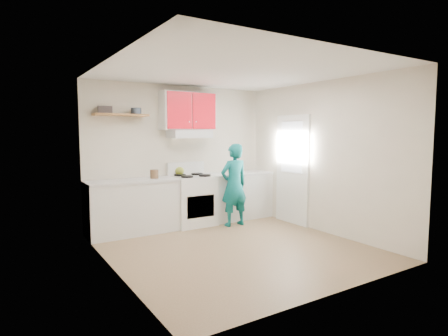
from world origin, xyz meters
TOP-DOWN VIEW (x-y plane):
  - floor at (0.00, 0.00)m, footprint 3.80×3.80m
  - ceiling at (0.00, 0.00)m, footprint 3.60×3.80m
  - back_wall at (0.00, 1.90)m, footprint 3.60×0.04m
  - front_wall at (0.00, -1.90)m, footprint 3.60×0.04m
  - left_wall at (-1.80, 0.00)m, footprint 0.04×3.80m
  - right_wall at (1.80, 0.00)m, footprint 0.04×3.80m
  - door at (1.78, 0.70)m, footprint 0.05×0.85m
  - door_glass at (1.75, 0.70)m, footprint 0.01×0.55m
  - counter_left at (-1.04, 1.60)m, footprint 1.52×0.60m
  - counter_right at (1.14, 1.60)m, footprint 1.32×0.60m
  - stove at (0.10, 1.57)m, footprint 0.76×0.65m
  - range_hood at (0.10, 1.68)m, footprint 0.76×0.44m
  - upper_cabinets at (0.10, 1.73)m, footprint 1.02×0.33m
  - shelf at (-1.15, 1.75)m, footprint 0.90×0.30m
  - books at (-1.41, 1.75)m, footprint 0.26×0.21m
  - tin at (-0.89, 1.74)m, footprint 0.21×0.21m
  - kettle at (-0.05, 1.82)m, footprint 0.21×0.21m
  - crock at (-0.63, 1.60)m, footprint 0.18×0.18m
  - cutting_board at (0.77, 1.59)m, footprint 0.34×0.28m
  - silicone_mat at (1.61, 1.65)m, footprint 0.38×0.35m
  - person at (0.73, 1.12)m, footprint 0.56×0.37m

SIDE VIEW (x-z plane):
  - floor at x=0.00m, z-range 0.00..0.00m
  - counter_left at x=-1.04m, z-range 0.00..0.90m
  - counter_right at x=1.14m, z-range 0.00..0.90m
  - stove at x=0.10m, z-range 0.00..0.92m
  - person at x=0.73m, z-range 0.00..1.52m
  - silicone_mat at x=1.61m, z-range 0.90..0.91m
  - cutting_board at x=0.77m, z-range 0.90..0.92m
  - crock at x=-0.63m, z-range 0.90..1.07m
  - kettle at x=-0.05m, z-range 0.92..1.08m
  - door at x=1.78m, z-range 0.00..2.05m
  - back_wall at x=0.00m, z-range 0.00..2.60m
  - front_wall at x=0.00m, z-range 0.00..2.60m
  - left_wall at x=-1.80m, z-range 0.00..2.60m
  - right_wall at x=1.80m, z-range 0.00..2.60m
  - door_glass at x=1.75m, z-range 0.98..1.92m
  - range_hood at x=0.10m, z-range 1.62..1.77m
  - shelf at x=-1.15m, z-range 2.00..2.04m
  - tin at x=-0.89m, z-range 2.04..2.15m
  - books at x=-1.41m, z-range 2.04..2.16m
  - upper_cabinets at x=0.10m, z-range 1.77..2.47m
  - ceiling at x=0.00m, z-range 2.58..2.62m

